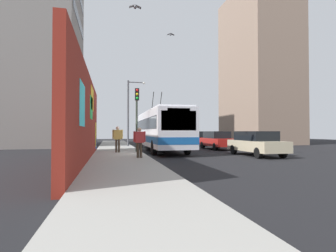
% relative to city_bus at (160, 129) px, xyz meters
% --- Properties ---
extents(ground_plane, '(80.00, 80.00, 0.00)m').
position_rel_city_bus_xyz_m(ground_plane, '(-3.69, 1.80, -1.77)').
color(ground_plane, black).
extents(sidewalk_slab, '(48.00, 3.20, 0.15)m').
position_rel_city_bus_xyz_m(sidewalk_slab, '(-3.69, 3.40, -1.70)').
color(sidewalk_slab, '#9E9B93').
rests_on(sidewalk_slab, ground_plane).
extents(graffiti_wall, '(15.11, 0.32, 4.44)m').
position_rel_city_bus_xyz_m(graffiti_wall, '(-7.13, 5.15, 0.45)').
color(graffiti_wall, maroon).
rests_on(graffiti_wall, ground_plane).
extents(building_far_left, '(11.32, 7.13, 20.00)m').
position_rel_city_bus_xyz_m(building_far_left, '(9.91, 11.00, 8.23)').
color(building_far_left, gray).
rests_on(building_far_left, ground_plane).
extents(building_far_right, '(10.94, 6.54, 20.05)m').
position_rel_city_bus_xyz_m(building_far_right, '(10.68, -15.20, 8.25)').
color(building_far_right, gray).
rests_on(building_far_right, ground_plane).
extents(city_bus, '(12.00, 2.55, 4.96)m').
position_rel_city_bus_xyz_m(city_bus, '(0.00, 0.00, 0.00)').
color(city_bus, silver).
rests_on(city_bus, ground_plane).
extents(parked_car_champagne, '(4.73, 1.82, 1.58)m').
position_rel_city_bus_xyz_m(parked_car_champagne, '(-5.67, -5.20, -0.94)').
color(parked_car_champagne, '#C6B793').
rests_on(parked_car_champagne, ground_plane).
extents(parked_car_red, '(4.52, 1.74, 1.58)m').
position_rel_city_bus_xyz_m(parked_car_red, '(0.77, -5.20, -0.94)').
color(parked_car_red, '#B21E19').
rests_on(parked_car_red, ground_plane).
extents(parked_car_black, '(4.08, 1.82, 1.58)m').
position_rel_city_bus_xyz_m(parked_car_black, '(6.88, -5.20, -0.94)').
color(parked_car_black, black).
rests_on(parked_car_black, ground_plane).
extents(parked_car_white, '(4.09, 1.78, 1.58)m').
position_rel_city_bus_xyz_m(parked_car_white, '(12.22, -5.20, -0.94)').
color(parked_car_white, white).
rests_on(parked_car_white, ground_plane).
extents(pedestrian_at_curb, '(0.22, 0.66, 1.63)m').
position_rel_city_bus_xyz_m(pedestrian_at_curb, '(-6.85, 2.43, -0.67)').
color(pedestrian_at_curb, '#3F3326').
rests_on(pedestrian_at_curb, sidewalk_slab).
extents(pedestrian_midblock, '(0.24, 0.70, 1.76)m').
position_rel_city_bus_xyz_m(pedestrian_midblock, '(-2.79, 3.47, -0.58)').
color(pedestrian_midblock, '#3F3326').
rests_on(pedestrian_midblock, sidewalk_slab).
extents(traffic_light, '(0.49, 0.28, 4.44)m').
position_rel_city_bus_xyz_m(traffic_light, '(-2.60, 2.15, 1.35)').
color(traffic_light, '#2D382D').
rests_on(traffic_light, sidewalk_slab).
extents(street_lamp, '(0.44, 1.78, 6.40)m').
position_rel_city_bus_xyz_m(street_lamp, '(4.98, 2.05, 2.07)').
color(street_lamp, '#4C4C51').
rests_on(street_lamp, sidewalk_slab).
extents(flying_pigeons, '(7.24, 4.11, 2.83)m').
position_rel_city_bus_xyz_m(flying_pigeons, '(-7.21, 1.37, 6.75)').
color(flying_pigeons, slate).
extents(curbside_puddle, '(2.13, 2.13, 0.00)m').
position_rel_city_bus_xyz_m(curbside_puddle, '(-2.35, 1.20, -1.77)').
color(curbside_puddle, black).
rests_on(curbside_puddle, ground_plane).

